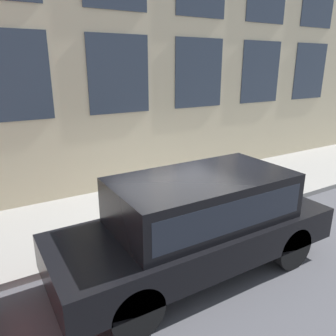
% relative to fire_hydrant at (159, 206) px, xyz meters
% --- Properties ---
extents(ground_plane, '(80.00, 80.00, 0.00)m').
position_rel_fire_hydrant_xyz_m(ground_plane, '(-0.65, -0.20, -0.51)').
color(ground_plane, '#47474C').
extents(sidewalk, '(3.10, 60.00, 0.14)m').
position_rel_fire_hydrant_xyz_m(sidewalk, '(0.91, -0.20, -0.44)').
color(sidewalk, gray).
rests_on(sidewalk, ground_plane).
extents(fire_hydrant, '(0.29, 0.42, 0.73)m').
position_rel_fire_hydrant_xyz_m(fire_hydrant, '(0.00, 0.00, 0.00)').
color(fire_hydrant, '#2D7260').
rests_on(fire_hydrant, sidewalk).
extents(person, '(0.26, 0.17, 1.06)m').
position_rel_fire_hydrant_xyz_m(person, '(0.20, -0.60, 0.26)').
color(person, '#232328').
rests_on(person, sidewalk).
extents(parked_truck_black_near, '(1.87, 5.01, 1.78)m').
position_rel_fire_hydrant_xyz_m(parked_truck_black_near, '(-1.79, 0.22, 0.52)').
color(parked_truck_black_near, black).
rests_on(parked_truck_black_near, ground_plane).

